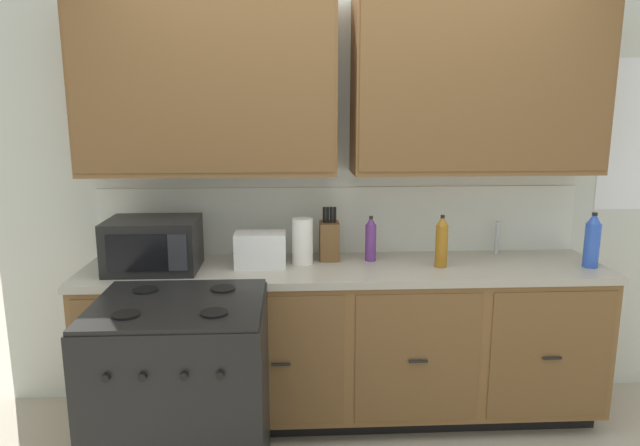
# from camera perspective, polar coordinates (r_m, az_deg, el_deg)

# --- Properties ---
(ground_plane) EXTENTS (8.00, 8.00, 0.00)m
(ground_plane) POSITION_cam_1_polar(r_m,az_deg,el_deg) (3.28, 2.91, -21.37)
(ground_plane) COLOR #B2A893
(wall_unit) EXTENTS (4.06, 0.40, 2.49)m
(wall_unit) POSITION_cam_1_polar(r_m,az_deg,el_deg) (3.25, 2.36, 9.36)
(wall_unit) COLOR silver
(wall_unit) RESTS_ON ground_plane
(counter_run) EXTENTS (2.89, 0.64, 0.92)m
(counter_run) POSITION_cam_1_polar(r_m,az_deg,el_deg) (3.32, 2.51, -11.71)
(counter_run) COLOR black
(counter_run) RESTS_ON ground_plane
(stove_range) EXTENTS (0.76, 0.68, 0.95)m
(stove_range) POSITION_cam_1_polar(r_m,az_deg,el_deg) (2.79, -13.62, -16.86)
(stove_range) COLOR black
(stove_range) RESTS_ON ground_plane
(microwave) EXTENTS (0.48, 0.37, 0.28)m
(microwave) POSITION_cam_1_polar(r_m,az_deg,el_deg) (3.18, -16.41, -2.10)
(microwave) COLOR black
(microwave) RESTS_ON counter_run
(toaster) EXTENTS (0.28, 0.18, 0.19)m
(toaster) POSITION_cam_1_polar(r_m,az_deg,el_deg) (3.15, -6.01, -2.66)
(toaster) COLOR white
(toaster) RESTS_ON counter_run
(knife_block) EXTENTS (0.11, 0.14, 0.31)m
(knife_block) POSITION_cam_1_polar(r_m,az_deg,el_deg) (3.27, 0.94, -1.73)
(knife_block) COLOR brown
(knife_block) RESTS_ON counter_run
(sink_faucet) EXTENTS (0.02, 0.02, 0.20)m
(sink_faucet) POSITION_cam_1_polar(r_m,az_deg,el_deg) (3.55, 17.37, -1.41)
(sink_faucet) COLOR #B2B5BA
(sink_faucet) RESTS_ON counter_run
(paper_towel_roll) EXTENTS (0.12, 0.12, 0.26)m
(paper_towel_roll) POSITION_cam_1_polar(r_m,az_deg,el_deg) (3.18, -1.77, -1.83)
(paper_towel_roll) COLOR white
(paper_towel_roll) RESTS_ON counter_run
(bottle_amber) EXTENTS (0.07, 0.07, 0.29)m
(bottle_amber) POSITION_cam_1_polar(r_m,az_deg,el_deg) (3.18, 12.13, -1.86)
(bottle_amber) COLOR #9E6619
(bottle_amber) RESTS_ON counter_run
(bottle_blue) EXTENTS (0.08, 0.08, 0.31)m
(bottle_blue) POSITION_cam_1_polar(r_m,az_deg,el_deg) (3.44, 25.70, -1.61)
(bottle_blue) COLOR blue
(bottle_blue) RESTS_ON counter_run
(bottle_violet) EXTENTS (0.06, 0.06, 0.26)m
(bottle_violet) POSITION_cam_1_polar(r_m,az_deg,el_deg) (3.25, 5.12, -1.61)
(bottle_violet) COLOR #663384
(bottle_violet) RESTS_ON counter_run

